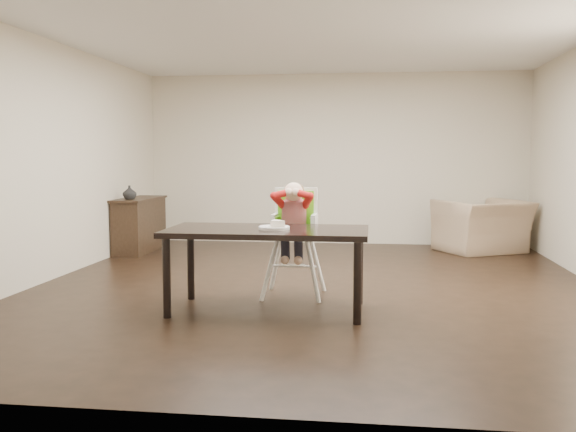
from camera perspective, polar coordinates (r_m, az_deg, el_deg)
name	(u,v)px	position (r m, az deg, el deg)	size (l,w,h in m)	color
ground	(315,286)	(6.94, 2.42, -6.28)	(7.00, 7.00, 0.00)	black
room_walls	(316,112)	(6.82, 2.48, 9.18)	(6.02, 7.02, 2.71)	beige
dining_table	(267,237)	(5.76, -1.86, -1.91)	(1.80, 0.90, 0.75)	black
high_chair	(294,216)	(6.40, 0.57, 0.01)	(0.48, 0.48, 1.14)	white
plate	(275,226)	(5.71, -1.16, -0.90)	(0.30, 0.30, 0.08)	white
armchair	(483,218)	(9.75, 16.93, -0.13)	(1.16, 0.75, 1.01)	tan
sideboard	(140,225)	(9.64, -13.06, -0.75)	(0.44, 1.26, 0.79)	black
vase	(130,193)	(9.26, -13.91, 2.01)	(0.19, 0.20, 0.19)	#99999E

